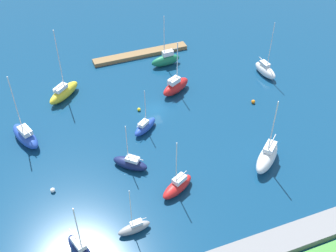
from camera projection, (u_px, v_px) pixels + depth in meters
water at (155, 110)px, 79.25m from camera, size 160.00×160.00×0.00m
pier_dock at (141, 54)px, 93.15m from camera, size 20.90×2.27×0.83m
sailboat_red_inner_mooring at (176, 86)px, 82.48m from camera, size 7.01×5.09×10.72m
sailboat_white_far_north at (267, 157)px, 67.79m from camera, size 7.25×6.69×12.83m
sailboat_blue_west_end at (25, 136)px, 71.90m from camera, size 5.00×7.83×12.97m
sailboat_navy_lone_north at (130, 163)px, 67.60m from camera, size 5.69×5.44×8.50m
sailboat_yellow_off_beacon at (64, 92)px, 81.17m from camera, size 7.34×6.62×14.12m
sailboat_gray_by_breakwater at (134, 228)px, 58.53m from camera, size 4.73×1.73×8.62m
sailboat_green_outer_mooring at (166, 60)px, 89.74m from camera, size 6.43×2.30×11.28m
sailboat_red_east_end at (177, 186)px, 63.86m from camera, size 6.22×4.50×10.09m
sailboat_white_center_basin at (265, 70)px, 87.02m from camera, size 2.62×6.26×11.87m
sailboat_blue_near_pier at (145, 126)px, 74.26m from camera, size 5.47×4.54×8.37m
sailboat_navy_lone_south at (82, 252)px, 54.95m from camera, size 3.79×6.82×10.68m
mooring_buoy_white at (53, 190)px, 64.14m from camera, size 0.73×0.73×0.73m
mooring_buoy_orange at (253, 102)px, 80.47m from camera, size 0.73×0.73×0.73m
mooring_buoy_yellow at (139, 109)px, 78.78m from camera, size 0.63×0.63×0.63m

